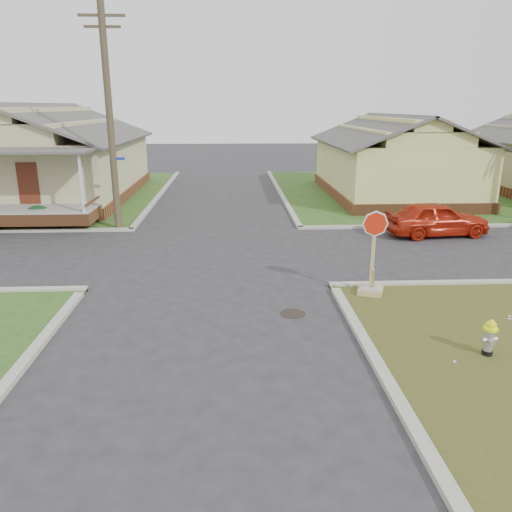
{
  "coord_description": "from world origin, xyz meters",
  "views": [
    {
      "loc": [
        0.7,
        -12.19,
        5.08
      ],
      "look_at": [
        1.33,
        1.0,
        1.1
      ],
      "focal_mm": 35.0,
      "sensor_mm": 36.0,
      "label": 1
    }
  ],
  "objects_px": {
    "utility_pole": "(110,117)",
    "fire_hydrant": "(490,336)",
    "stop_sign": "(371,276)",
    "red_sedan": "(436,219)"
  },
  "relations": [
    {
      "from": "fire_hydrant",
      "to": "stop_sign",
      "type": "relative_size",
      "value": 0.34
    },
    {
      "from": "stop_sign",
      "to": "red_sedan",
      "type": "bearing_deg",
      "value": 77.55
    },
    {
      "from": "utility_pole",
      "to": "fire_hydrant",
      "type": "height_order",
      "value": "utility_pole"
    },
    {
      "from": "fire_hydrant",
      "to": "stop_sign",
      "type": "bearing_deg",
      "value": 104.76
    },
    {
      "from": "utility_pole",
      "to": "red_sedan",
      "type": "bearing_deg",
      "value": -7.28
    },
    {
      "from": "fire_hydrant",
      "to": "stop_sign",
      "type": "xyz_separation_m",
      "value": [
        -1.5,
        3.68,
        0.07
      ]
    },
    {
      "from": "stop_sign",
      "to": "red_sedan",
      "type": "distance_m",
      "value": 7.86
    },
    {
      "from": "utility_pole",
      "to": "red_sedan",
      "type": "distance_m",
      "value": 13.84
    },
    {
      "from": "fire_hydrant",
      "to": "red_sedan",
      "type": "relative_size",
      "value": 0.19
    },
    {
      "from": "fire_hydrant",
      "to": "stop_sign",
      "type": "distance_m",
      "value": 3.97
    }
  ]
}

